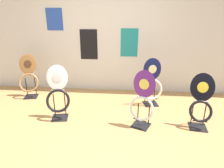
# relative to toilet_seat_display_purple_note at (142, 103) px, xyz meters

# --- Properties ---
(ground_plane) EXTENTS (14.00, 14.00, 0.00)m
(ground_plane) POSITION_rel_toilet_seat_display_purple_note_xyz_m (-0.72, -0.36, -0.43)
(ground_plane) COLOR #B7844C
(wall_back) EXTENTS (8.00, 0.07, 2.60)m
(wall_back) POSITION_rel_toilet_seat_display_purple_note_xyz_m (-0.73, 1.59, 0.87)
(wall_back) COLOR silver
(wall_back) RESTS_ON ground_plane
(toilet_seat_display_purple_note) EXTENTS (0.44, 0.37, 0.96)m
(toilet_seat_display_purple_note) POSITION_rel_toilet_seat_display_purple_note_xyz_m (0.00, 0.00, 0.00)
(toilet_seat_display_purple_note) COLOR black
(toilet_seat_display_purple_note) RESTS_ON ground_plane
(toilet_seat_display_woodgrain) EXTENTS (0.45, 0.40, 0.94)m
(toilet_seat_display_woodgrain) POSITION_rel_toilet_seat_display_purple_note_xyz_m (-2.42, 1.00, 0.01)
(toilet_seat_display_woodgrain) COLOR black
(toilet_seat_display_woodgrain) RESTS_ON ground_plane
(toilet_seat_display_jazz_black) EXTENTS (0.40, 0.36, 0.90)m
(toilet_seat_display_jazz_black) POSITION_rel_toilet_seat_display_purple_note_xyz_m (0.94, 0.06, 0.01)
(toilet_seat_display_jazz_black) COLOR black
(toilet_seat_display_jazz_black) RESTS_ON ground_plane
(toilet_seat_display_white_plain) EXTENTS (0.44, 0.36, 0.95)m
(toilet_seat_display_white_plain) POSITION_rel_toilet_seat_display_purple_note_xyz_m (-1.46, 0.14, 0.00)
(toilet_seat_display_white_plain) COLOR black
(toilet_seat_display_white_plain) RESTS_ON ground_plane
(toilet_seat_display_navy_moon) EXTENTS (0.45, 0.33, 0.96)m
(toilet_seat_display_navy_moon) POSITION_rel_toilet_seat_display_purple_note_xyz_m (0.23, 0.84, 0.01)
(toilet_seat_display_navy_moon) COLOR black
(toilet_seat_display_navy_moon) RESTS_ON ground_plane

